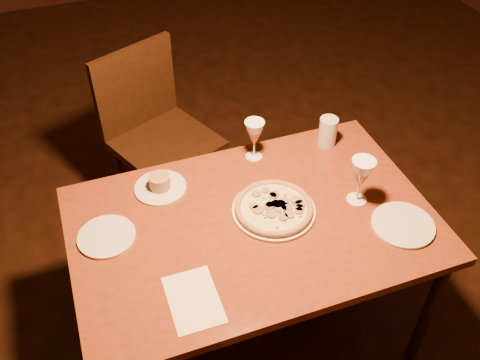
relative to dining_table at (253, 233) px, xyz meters
name	(u,v)px	position (x,y,z in m)	size (l,w,h in m)	color
floor	(241,294)	(0.02, 0.18, -0.63)	(7.00, 7.00, 0.00)	#331911
dining_table	(253,233)	(0.00, 0.00, 0.00)	(1.30, 0.84, 0.69)	maroon
chair_far	(156,131)	(-0.16, 0.88, -0.12)	(0.57, 0.57, 0.90)	black
pizza_plate	(274,208)	(0.09, 0.02, 0.08)	(0.30, 0.30, 0.03)	silver
ramekin_saucer	(160,185)	(-0.27, 0.28, 0.08)	(0.20, 0.20, 0.06)	silver
wine_glass_far	(254,140)	(0.13, 0.33, 0.15)	(0.08, 0.08, 0.17)	#BF6E4F
wine_glass_right	(360,181)	(0.40, -0.03, 0.16)	(0.09, 0.09, 0.19)	#BF6E4F
water_tumbler	(328,132)	(0.45, 0.30, 0.12)	(0.08, 0.08, 0.13)	silver
side_plate_left	(106,237)	(-0.50, 0.11, 0.07)	(0.20, 0.20, 0.01)	silver
side_plate_near	(403,225)	(0.49, -0.21, 0.07)	(0.22, 0.22, 0.01)	silver
menu_card	(194,300)	(-0.30, -0.24, 0.06)	(0.15, 0.23, 0.00)	white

